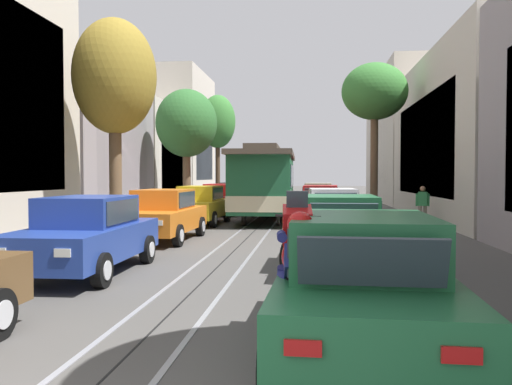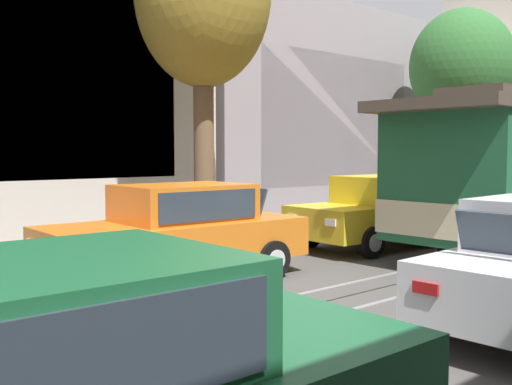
{
  "view_description": "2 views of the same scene",
  "coord_description": "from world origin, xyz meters",
  "views": [
    {
      "loc": [
        2.04,
        -2.53,
        2.02
      ],
      "look_at": [
        -0.36,
        20.23,
        1.27
      ],
      "focal_mm": 36.59,
      "sensor_mm": 36.0,
      "label": 1
    },
    {
      "loc": [
        5.56,
        7.87,
        2.11
      ],
      "look_at": [
        -2.48,
        14.88,
        1.38
      ],
      "focal_mm": 41.53,
      "sensor_mm": 36.0,
      "label": 2
    }
  ],
  "objects": [
    {
      "name": "parked_car_green_second_right",
      "position": [
        2.7,
        8.98,
        0.8
      ],
      "size": [
        2.04,
        4.38,
        1.58
      ],
      "color": "#1E6038",
      "rests_on": "ground"
    },
    {
      "name": "parked_car_yellow_fourth_left",
      "position": [
        -2.53,
        18.66,
        0.8
      ],
      "size": [
        2.13,
        4.42,
        1.58
      ],
      "color": "gold",
      "rests_on": "ground"
    },
    {
      "name": "pedestrian_on_left_pavement",
      "position": [
        6.53,
        19.09,
        0.89
      ],
      "size": [
        0.55,
        0.31,
        1.59
      ],
      "color": "slate",
      "rests_on": "ground"
    },
    {
      "name": "motorcycle_with_rider",
      "position": [
        1.92,
        2.91,
        0.97
      ],
      "size": [
        0.53,
        1.85,
        1.85
      ],
      "color": "black",
      "rests_on": "ground"
    },
    {
      "name": "parked_car_black_sixth_left",
      "position": [
        -2.72,
        29.4,
        0.8
      ],
      "size": [
        2.06,
        4.39,
        1.58
      ],
      "color": "black",
      "rests_on": "ground"
    },
    {
      "name": "ground_plane",
      "position": [
        0.0,
        19.7,
        0.0
      ],
      "size": [
        160.0,
        160.0,
        0.0
      ],
      "primitive_type": "plane",
      "color": "#4C4947"
    },
    {
      "name": "parked_car_red_fifth_left",
      "position": [
        -2.63,
        24.11,
        0.8
      ],
      "size": [
        2.04,
        4.38,
        1.58
      ],
      "color": "red",
      "rests_on": "ground"
    },
    {
      "name": "parked_car_white_mid_right",
      "position": [
        2.75,
        15.13,
        0.8
      ],
      "size": [
        2.12,
        4.41,
        1.58
      ],
      "color": "silver",
      "rests_on": "ground"
    },
    {
      "name": "trolley_track_rails",
      "position": [
        0.0,
        22.62,
        0.0
      ],
      "size": [
        1.14,
        57.25,
        0.01
      ],
      "color": "gray",
      "rests_on": "ground"
    },
    {
      "name": "street_tree_kerb_left_fourth",
      "position": [
        -4.77,
        35.25,
        5.9
      ],
      "size": [
        2.61,
        2.26,
        7.92
      ],
      "color": "#4C3826",
      "rests_on": "ground"
    },
    {
      "name": "building_facade_right",
      "position": [
        9.74,
        22.73,
        4.08
      ],
      "size": [
        5.71,
        48.95,
        9.78
      ],
      "color": "gray",
      "rests_on": "ground"
    },
    {
      "name": "parked_car_red_fourth_right",
      "position": [
        2.47,
        21.11,
        0.8
      ],
      "size": [
        2.11,
        4.41,
        1.58
      ],
      "color": "red",
      "rests_on": "ground"
    },
    {
      "name": "street_tree_kerb_right_second",
      "position": [
        5.05,
        22.96,
        5.94
      ],
      "size": [
        3.14,
        2.79,
        7.4
      ],
      "color": "brown",
      "rests_on": "ground"
    },
    {
      "name": "street_tree_kerb_left_second",
      "position": [
        -4.93,
        15.51,
        5.47
      ],
      "size": [
        2.95,
        2.95,
        7.6
      ],
      "color": "brown",
      "rests_on": "ground"
    },
    {
      "name": "parked_car_orange_mid_left",
      "position": [
        -2.54,
        13.23,
        0.8
      ],
      "size": [
        2.08,
        4.4,
        1.58
      ],
      "color": "orange",
      "rests_on": "ground"
    },
    {
      "name": "parked_car_beige_fifth_right",
      "position": [
        2.48,
        27.7,
        0.8
      ],
      "size": [
        2.14,
        4.42,
        1.58
      ],
      "color": "#C1B28E",
      "rests_on": "ground"
    },
    {
      "name": "parked_car_blue_second_left",
      "position": [
        -2.57,
        7.76,
        0.8
      ],
      "size": [
        2.02,
        4.37,
        1.58
      ],
      "color": "#233D93",
      "rests_on": "ground"
    },
    {
      "name": "building_facade_left",
      "position": [
        -9.63,
        24.74,
        4.44
      ],
      "size": [
        5.65,
        48.95,
        10.94
      ],
      "color": "beige",
      "rests_on": "ground"
    },
    {
      "name": "cable_car_trolley",
      "position": [
        -0.0,
        20.47,
        1.66
      ],
      "size": [
        2.74,
        9.16,
        3.28
      ],
      "color": "#1E5B38",
      "rests_on": "ground"
    },
    {
      "name": "parked_car_navy_far_left",
      "position": [
        -2.59,
        35.16,
        0.8
      ],
      "size": [
        2.04,
        4.38,
        1.58
      ],
      "color": "#19234C",
      "rests_on": "ground"
    },
    {
      "name": "street_tree_kerb_left_mid",
      "position": [
        -4.86,
        25.98,
        4.88
      ],
      "size": [
        3.41,
        3.35,
        6.82
      ],
      "color": "brown",
      "rests_on": "ground"
    },
    {
      "name": "parked_car_green_near_right",
      "position": [
        2.61,
        3.37,
        0.8
      ],
      "size": [
        2.1,
        4.41,
        1.58
      ],
      "color": "#1E6038",
      "rests_on": "ground"
    }
  ]
}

